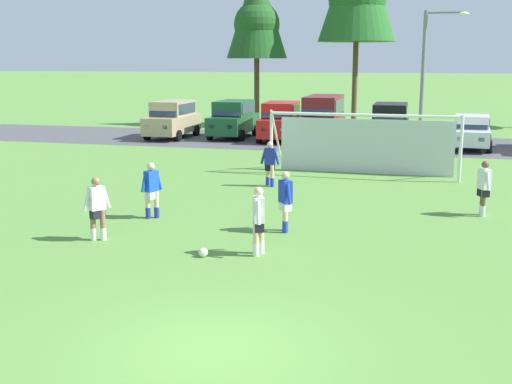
{
  "coord_description": "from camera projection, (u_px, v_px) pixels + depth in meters",
  "views": [
    {
      "loc": [
        3.08,
        -9.08,
        4.55
      ],
      "look_at": [
        -1.17,
        7.18,
        1.08
      ],
      "focal_mm": 45.19,
      "sensor_mm": 36.0,
      "label": 1
    }
  ],
  "objects": [
    {
      "name": "ground_plane",
      "position": [
        338.0,
        181.0,
        24.5
      ],
      "size": [
        400.0,
        400.0,
        0.0
      ],
      "primitive_type": "plane",
      "color": "#598C3D"
    },
    {
      "name": "parking_lot_strip",
      "position": [
        366.0,
        143.0,
        35.49
      ],
      "size": [
        52.0,
        8.4,
        0.01
      ],
      "primitive_type": "cube",
      "color": "#4C4C51",
      "rests_on": "ground"
    },
    {
      "name": "soccer_ball",
      "position": [
        203.0,
        252.0,
        15.08
      ],
      "size": [
        0.22,
        0.22,
        0.22
      ],
      "color": "white",
      "rests_on": "ground"
    },
    {
      "name": "soccer_goal",
      "position": [
        365.0,
        142.0,
        25.73
      ],
      "size": [
        7.46,
        2.12,
        2.57
      ],
      "color": "white",
      "rests_on": "ground"
    },
    {
      "name": "player_striker_near",
      "position": [
        285.0,
        202.0,
        17.16
      ],
      "size": [
        0.48,
        0.67,
        1.64
      ],
      "color": "beige",
      "rests_on": "ground"
    },
    {
      "name": "player_midfield_center",
      "position": [
        484.0,
        188.0,
        18.94
      ],
      "size": [
        0.39,
        0.73,
        1.64
      ],
      "color": "brown",
      "rests_on": "ground"
    },
    {
      "name": "player_defender_far",
      "position": [
        152.0,
        190.0,
        18.63
      ],
      "size": [
        0.45,
        0.67,
        1.64
      ],
      "color": "beige",
      "rests_on": "ground"
    },
    {
      "name": "player_winger_left",
      "position": [
        259.0,
        221.0,
        15.11
      ],
      "size": [
        0.37,
        0.74,
        1.64
      ],
      "color": "beige",
      "rests_on": "ground"
    },
    {
      "name": "player_winger_right",
      "position": [
        270.0,
        164.0,
        23.35
      ],
      "size": [
        0.74,
        0.34,
        1.64
      ],
      "color": "beige",
      "rests_on": "ground"
    },
    {
      "name": "player_trailing_back",
      "position": [
        97.0,
        209.0,
        16.33
      ],
      "size": [
        0.55,
        0.61,
        1.64
      ],
      "color": "#936B4C",
      "rests_on": "ground"
    },
    {
      "name": "parked_car_slot_far_left",
      "position": [
        173.0,
        119.0,
        37.7
      ],
      "size": [
        2.19,
        4.63,
        2.16
      ],
      "color": "tan",
      "rests_on": "ground"
    },
    {
      "name": "parked_car_slot_left",
      "position": [
        233.0,
        119.0,
        37.82
      ],
      "size": [
        2.18,
        4.62,
        2.16
      ],
      "color": "#194C2D",
      "rests_on": "ground"
    },
    {
      "name": "parked_car_slot_center_left",
      "position": [
        281.0,
        121.0,
        36.53
      ],
      "size": [
        2.31,
        4.69,
        2.16
      ],
      "color": "red",
      "rests_on": "ground"
    },
    {
      "name": "parked_car_slot_center",
      "position": [
        323.0,
        117.0,
        36.45
      ],
      "size": [
        2.2,
        4.8,
        2.52
      ],
      "color": "maroon",
      "rests_on": "ground"
    },
    {
      "name": "parked_car_slot_center_right",
      "position": [
        390.0,
        123.0,
        35.42
      ],
      "size": [
        2.14,
        4.6,
        2.16
      ],
      "color": "black",
      "rests_on": "ground"
    },
    {
      "name": "parked_car_slot_right",
      "position": [
        471.0,
        132.0,
        33.06
      ],
      "size": [
        2.26,
        4.32,
        1.72
      ],
      "color": "silver",
      "rests_on": "ground"
    },
    {
      "name": "tree_left_edge",
      "position": [
        257.0,
        13.0,
        43.42
      ],
      "size": [
        4.14,
        4.14,
        11.04
      ],
      "color": "brown",
      "rests_on": "ground"
    },
    {
      "name": "street_lamp",
      "position": [
        427.0,
        83.0,
        29.15
      ],
      "size": [
        2.0,
        0.32,
        6.67
      ],
      "color": "slate",
      "rests_on": "ground"
    }
  ]
}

